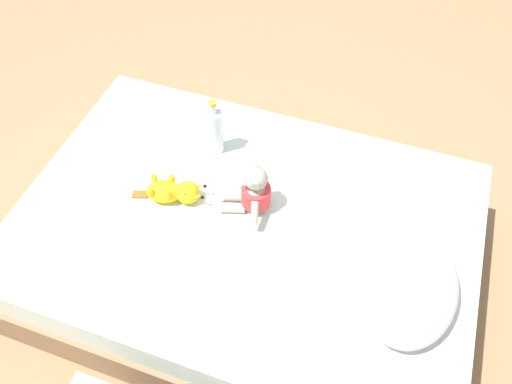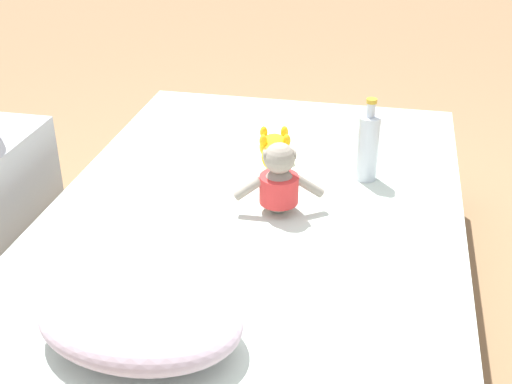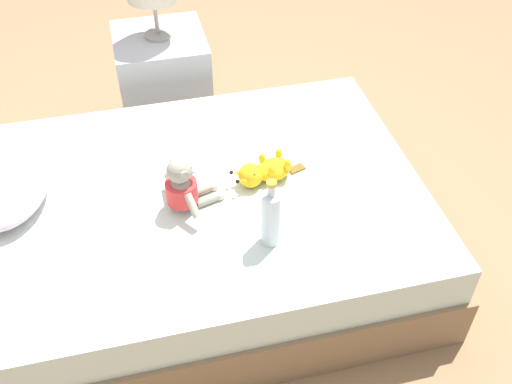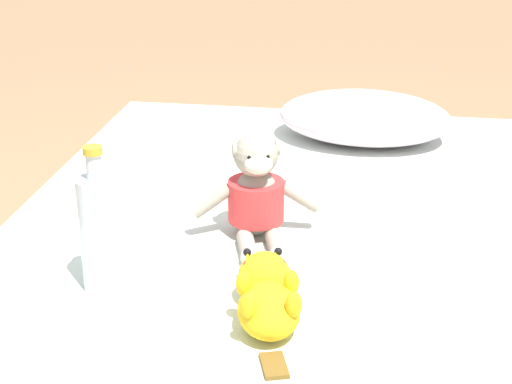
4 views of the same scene
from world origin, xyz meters
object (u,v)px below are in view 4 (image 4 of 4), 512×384
Objects in this scene: pillow at (365,117)px; plush_monkey at (257,196)px; glass_bottle at (99,232)px; bed at (288,326)px; plush_yellow_creature at (267,295)px.

plush_monkey is (-0.21, -0.68, 0.03)m from pillow.
glass_bottle is (-0.46, -0.95, 0.05)m from pillow.
plush_monkey reaches higher than bed.
bed is at bearing 38.69° from glass_bottle.
pillow is at bearing 64.17° from glass_bottle.
pillow is 1.06m from glass_bottle.
plush_yellow_creature is (0.07, -0.33, -0.05)m from plush_monkey.
pillow reaches higher than plush_yellow_creature.
bed is 0.32m from plush_monkey.
bed is 3.81× the size of pillow.
bed is 6.73× the size of glass_bottle.
glass_bottle is at bearing -115.83° from pillow.
pillow is (0.13, 0.69, 0.28)m from bed.
pillow is at bearing 73.15° from plush_monkey.
plush_yellow_creature is (-0.13, -1.01, -0.02)m from pillow.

